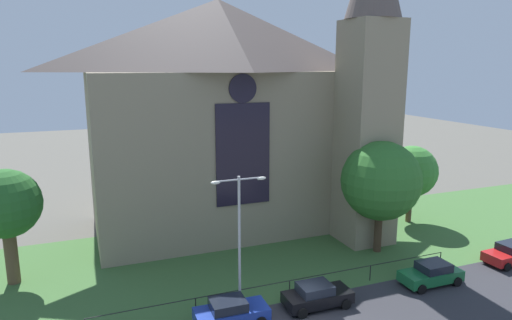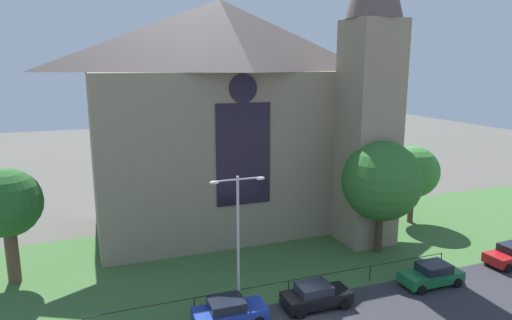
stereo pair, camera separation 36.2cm
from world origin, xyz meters
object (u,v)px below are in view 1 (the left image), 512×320
streetlamp_near (239,226)px  parked_car_blue (231,312)px  parked_car_black (317,295)px  tree_right_near (381,181)px  parked_car_red (511,253)px  tree_right_far (411,172)px  parked_car_green (431,274)px  church_building (230,114)px  tree_left_far (6,205)px

streetlamp_near → parked_car_blue: 4.88m
streetlamp_near → parked_car_black: 6.52m
tree_right_near → parked_car_red: 10.90m
tree_right_far → parked_car_red: (0.93, -10.33, -4.11)m
tree_right_near → parked_car_black: (-8.64, -5.80, -5.03)m
parked_car_black → parked_car_green: size_ratio=1.00×
parked_car_red → tree_right_near: bearing=-37.2°
church_building → tree_right_far: 17.59m
parked_car_black → parked_car_green: same height
parked_car_blue → parked_car_green: (14.15, -0.30, 0.00)m
tree_left_far → parked_car_blue: tree_left_far is taller
parked_car_black → church_building: bearing=91.7°
church_building → parked_car_blue: (-5.25, -15.65, -9.53)m
streetlamp_near → parked_car_blue: bearing=-125.6°
tree_left_far → tree_right_near: 26.68m
streetlamp_near → parked_car_red: streetlamp_near is taller
streetlamp_near → parked_car_green: size_ratio=1.96×
parked_car_black → streetlamp_near: bearing=160.6°
church_building → tree_right_near: bearing=-48.2°
tree_right_near → tree_left_far: bearing=170.2°
tree_right_near → parked_car_green: bearing=-90.0°
tree_left_far → parked_car_black: 21.01m
parked_car_green → streetlamp_near: bearing=-7.1°
parked_car_blue → parked_car_black: (5.51, -0.10, 0.00)m
tree_left_far → tree_right_near: bearing=-9.8°
church_building → parked_car_green: size_ratio=6.15×
tree_left_far → parked_car_blue: 16.58m
church_building → parked_car_red: (16.86, -15.44, -9.53)m
parked_car_black → tree_right_far: bearing=34.9°
parked_car_green → parked_car_black: bearing=-0.5°
parked_car_black → parked_car_green: bearing=-0.5°
streetlamp_near → tree_left_far: bearing=146.6°
streetlamp_near → parked_car_green: 13.94m
church_building → tree_left_far: (-17.40, -5.41, -4.77)m
tree_right_far → tree_left_far: (-33.33, -0.30, 0.65)m
tree_right_far → parked_car_blue: size_ratio=1.71×
parked_car_blue → parked_car_red: bearing=2.2°
church_building → tree_left_far: bearing=-162.7°
tree_right_near → parked_car_green: 7.83m
parked_car_blue → parked_car_red: 22.12m
church_building → parked_car_black: church_building is taller
tree_right_near → streetlamp_near: bearing=-162.2°
tree_left_far → parked_car_green: (26.29, -10.54, -4.76)m
parked_car_green → parked_car_red: same height
tree_left_far → parked_car_black: bearing=-30.4°
tree_left_far → parked_car_green: size_ratio=1.87×
tree_right_far → parked_car_black: 19.39m
tree_right_far → parked_car_green: (-7.04, -10.84, -4.11)m
tree_right_far → parked_car_blue: tree_right_far is taller
tree_right_far → streetlamp_near: 22.04m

